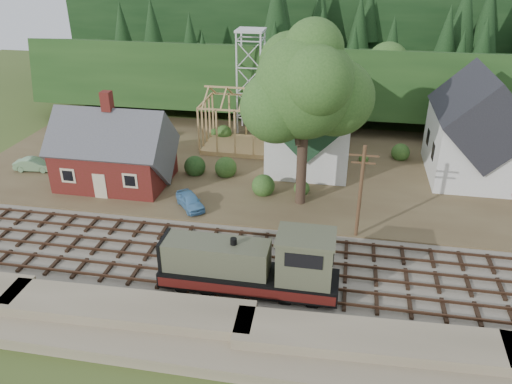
% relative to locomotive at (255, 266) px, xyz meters
% --- Properties ---
extents(ground, '(140.00, 140.00, 0.00)m').
position_rel_locomotive_xyz_m(ground, '(-0.31, 3.00, -2.10)').
color(ground, '#384C1E').
rests_on(ground, ground).
extents(embankment, '(64.00, 5.00, 1.60)m').
position_rel_locomotive_xyz_m(embankment, '(-0.31, -5.50, -2.10)').
color(embankment, '#7F7259').
rests_on(embankment, ground).
extents(railroad_bed, '(64.00, 11.00, 0.16)m').
position_rel_locomotive_xyz_m(railroad_bed, '(-0.31, 3.00, -2.02)').
color(railroad_bed, '#726B5B').
rests_on(railroad_bed, ground).
extents(village_flat, '(64.00, 26.00, 0.30)m').
position_rel_locomotive_xyz_m(village_flat, '(-0.31, 21.00, -1.95)').
color(village_flat, brown).
rests_on(village_flat, ground).
extents(hillside, '(70.00, 28.96, 12.74)m').
position_rel_locomotive_xyz_m(hillside, '(-0.31, 45.00, -2.10)').
color(hillside, '#1E3F19').
rests_on(hillside, ground).
extents(ridge, '(80.00, 20.00, 12.00)m').
position_rel_locomotive_xyz_m(ridge, '(-0.31, 61.00, -2.10)').
color(ridge, black).
rests_on(ridge, ground).
extents(depot, '(10.80, 7.41, 9.00)m').
position_rel_locomotive_xyz_m(depot, '(-16.31, 14.00, 1.12)').
color(depot, '#511E12').
rests_on(depot, village_flat).
extents(church, '(8.40, 15.17, 13.00)m').
position_rel_locomotive_xyz_m(church, '(1.69, 22.68, 3.08)').
color(church, silver).
rests_on(church, village_flat).
extents(farmhouse, '(8.40, 10.80, 10.60)m').
position_rel_locomotive_xyz_m(farmhouse, '(17.69, 22.00, 2.77)').
color(farmhouse, silver).
rests_on(farmhouse, village_flat).
extents(timber_frame, '(8.20, 6.20, 6.99)m').
position_rel_locomotive_xyz_m(timber_frame, '(-6.31, 25.00, 1.17)').
color(timber_frame, tan).
rests_on(timber_frame, village_flat).
extents(lattice_tower, '(3.20, 3.20, 12.12)m').
position_rel_locomotive_xyz_m(lattice_tower, '(-6.31, 31.00, 7.94)').
color(lattice_tower, silver).
rests_on(lattice_tower, village_flat).
extents(big_tree, '(10.90, 8.40, 14.70)m').
position_rel_locomotive_xyz_m(big_tree, '(1.86, 13.08, 8.12)').
color(big_tree, '#38281E').
rests_on(big_tree, village_flat).
extents(telegraph_pole_near, '(2.20, 0.28, 8.00)m').
position_rel_locomotive_xyz_m(telegraph_pole_near, '(6.69, 8.20, 2.15)').
color(telegraph_pole_near, '#4C331E').
rests_on(telegraph_pole_near, ground).
extents(locomotive, '(11.80, 2.95, 4.72)m').
position_rel_locomotive_xyz_m(locomotive, '(0.00, 0.00, 0.00)').
color(locomotive, black).
rests_on(locomotive, railroad_bed).
extents(car_blue, '(3.66, 4.03, 1.33)m').
position_rel_locomotive_xyz_m(car_blue, '(-7.74, 10.22, -1.13)').
color(car_blue, '#5F9CCC').
rests_on(car_blue, village_flat).
extents(car_green, '(4.11, 1.80, 1.31)m').
position_rel_locomotive_xyz_m(car_green, '(-25.81, 14.99, -1.14)').
color(car_green, '#77A572').
rests_on(car_green, village_flat).
extents(patio_set, '(2.35, 2.35, 2.62)m').
position_rel_locomotive_xyz_m(patio_set, '(-16.06, 12.09, 0.43)').
color(patio_set, silver).
rests_on(patio_set, village_flat).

